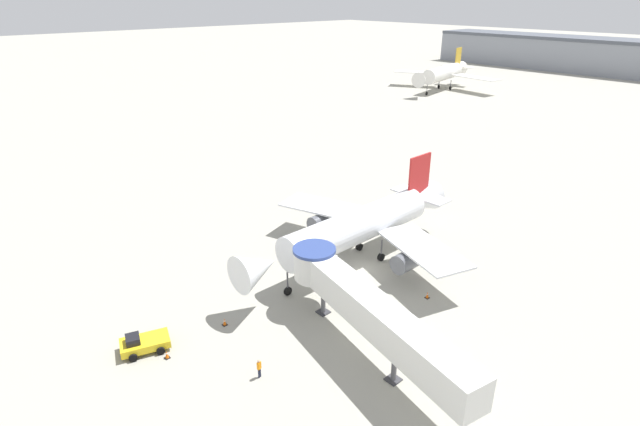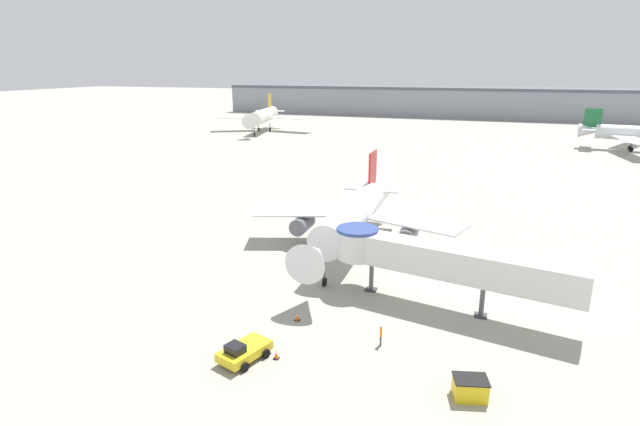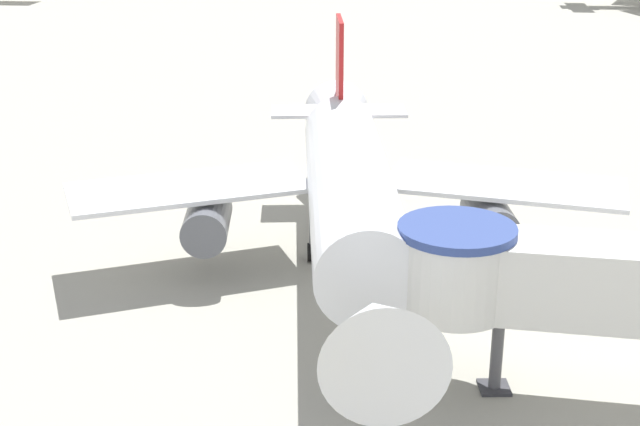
% 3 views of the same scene
% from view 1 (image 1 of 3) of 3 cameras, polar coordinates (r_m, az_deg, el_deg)
% --- Properties ---
extents(ground_plane, '(800.00, 800.00, 0.00)m').
position_cam_1_polar(ground_plane, '(55.89, 4.79, -6.48)').
color(ground_plane, '#9E9B8E').
extents(main_airplane, '(26.80, 29.67, 10.42)m').
position_cam_1_polar(main_airplane, '(55.68, 4.60, -1.49)').
color(main_airplane, silver).
rests_on(main_airplane, ground_plane).
extents(jet_bridge, '(22.46, 7.26, 6.23)m').
position_cam_1_polar(jet_bridge, '(42.12, 4.80, -10.32)').
color(jet_bridge, silver).
rests_on(jet_bridge, ground_plane).
extents(pushback_tug_yellow, '(3.36, 4.52, 1.66)m').
position_cam_1_polar(pushback_tug_yellow, '(46.56, -19.50, -13.81)').
color(pushback_tug_yellow, yellow).
rests_on(pushback_tug_yellow, ground_plane).
extents(traffic_cone_near_nose, '(0.44, 0.44, 0.73)m').
position_cam_1_polar(traffic_cone_near_nose, '(47.90, -10.86, -12.12)').
color(traffic_cone_near_nose, black).
rests_on(traffic_cone_near_nose, ground_plane).
extents(traffic_cone_apron_front, '(0.44, 0.44, 0.73)m').
position_cam_1_polar(traffic_cone_apron_front, '(45.35, -17.11, -15.22)').
color(traffic_cone_apron_front, black).
rests_on(traffic_cone_apron_front, ground_plane).
extents(traffic_cone_starboard_wing, '(0.43, 0.43, 0.71)m').
position_cam_1_polar(traffic_cone_starboard_wing, '(51.91, 12.17, -9.15)').
color(traffic_cone_starboard_wing, black).
rests_on(traffic_cone_starboard_wing, ground_plane).
extents(ground_crew_marshaller, '(0.26, 0.37, 1.73)m').
position_cam_1_polar(ground_crew_marshaller, '(41.61, -6.97, -17.10)').
color(ground_crew_marshaller, '#1E2338').
rests_on(ground_crew_marshaller, ground_plane).
extents(background_jet_gold_tail, '(34.65, 32.32, 12.03)m').
position_cam_1_polar(background_jet_gold_tail, '(166.32, 13.92, 15.26)').
color(background_jet_gold_tail, white).
rests_on(background_jet_gold_tail, ground_plane).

